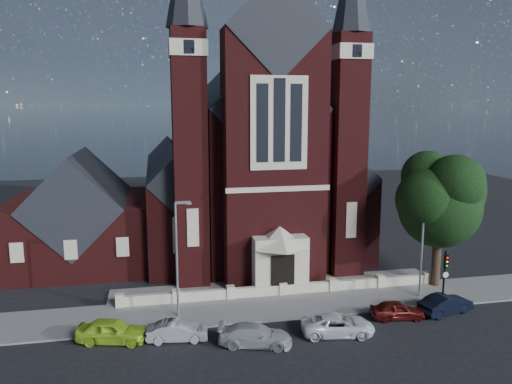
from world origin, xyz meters
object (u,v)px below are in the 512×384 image
at_px(street_lamp_left, 178,253).
at_px(street_lamp_right, 424,238).
at_px(car_silver_a, 177,331).
at_px(car_dark_red, 397,310).
at_px(car_lime_van, 112,331).
at_px(car_white_suv, 338,325).
at_px(car_navy, 446,304).
at_px(parish_hall, 81,220).
at_px(church, 244,165).
at_px(traffic_signal, 445,271).
at_px(car_silver_b, 255,335).
at_px(street_tree, 443,202).

height_order(street_lamp_left, street_lamp_right, same).
bearing_deg(car_silver_a, car_dark_red, -82.91).
height_order(car_lime_van, car_white_suv, car_lime_van).
xyz_separation_m(street_lamp_right, car_navy, (0.18, -3.02, -3.92)).
bearing_deg(car_lime_van, parish_hall, 27.15).
height_order(church, car_lime_van, church).
bearing_deg(street_lamp_left, church, 67.34).
distance_m(church, traffic_signal, 23.94).
height_order(street_lamp_left, traffic_signal, street_lamp_left).
bearing_deg(car_navy, car_dark_red, 76.90).
bearing_deg(car_white_suv, parish_hall, 52.68).
xyz_separation_m(church, car_silver_b, (-3.64, -23.93, -7.54)).
bearing_deg(street_lamp_right, traffic_signal, -59.99).
distance_m(street_lamp_left, car_white_suv, 11.41).
relative_size(parish_hall, car_white_suv, 2.64).
bearing_deg(car_lime_van, car_white_suv, -83.30).
height_order(street_lamp_right, car_white_suv, street_lamp_right).
xyz_separation_m(parish_hall, street_lamp_left, (8.09, -14.00, 0.59)).
bearing_deg(car_navy, car_white_suv, 85.20).
xyz_separation_m(street_tree, street_lamp_right, (-2.51, -1.71, -2.36)).
xyz_separation_m(car_white_suv, car_navy, (8.52, 1.59, 0.03)).
distance_m(parish_hall, car_silver_a, 19.36).
bearing_deg(street_lamp_left, car_white_suv, -25.54).
distance_m(parish_hall, car_navy, 31.48).
bearing_deg(traffic_signal, car_dark_red, -160.26).
height_order(car_lime_van, car_dark_red, car_lime_van).
distance_m(church, car_white_suv, 24.79).
bearing_deg(car_white_suv, car_navy, -70.36).
height_order(parish_hall, car_navy, parish_hall).
relative_size(street_tree, car_silver_a, 2.88).
relative_size(church, parish_hall, 2.86).
relative_size(street_lamp_right, car_silver_a, 2.18).
distance_m(car_lime_van, car_navy, 22.40).
distance_m(street_lamp_right, car_dark_red, 6.19).
distance_m(street_lamp_left, car_silver_b, 7.66).
xyz_separation_m(church, street_tree, (12.60, -17.23, -1.23)).
bearing_deg(car_lime_van, street_lamp_right, -68.66).
height_order(traffic_signal, car_navy, traffic_signal).
height_order(traffic_signal, car_silver_b, traffic_signal).
relative_size(parish_hall, car_silver_a, 3.28).
xyz_separation_m(parish_hall, car_silver_b, (12.36, -18.99, -3.37)).
bearing_deg(car_dark_red, car_silver_b, 107.75).
height_order(street_tree, car_white_suv, street_tree).
height_order(church, car_dark_red, church).
xyz_separation_m(street_tree, car_lime_van, (-24.73, -4.50, -6.23)).
bearing_deg(street_lamp_right, car_lime_van, -172.83).
bearing_deg(car_dark_red, parish_hall, 60.39).
xyz_separation_m(car_lime_van, car_silver_b, (8.49, -2.19, -0.08)).
bearing_deg(traffic_signal, car_lime_van, -176.98).
bearing_deg(church, car_lime_van, -119.17).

